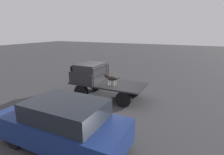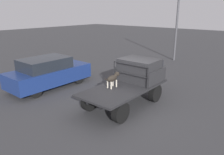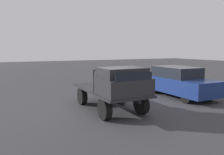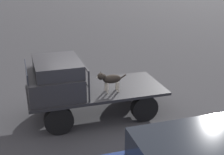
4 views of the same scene
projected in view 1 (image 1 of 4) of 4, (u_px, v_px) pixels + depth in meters
name	position (u px, v px, depth m)	size (l,w,h in m)	color
ground_plane	(108.00, 97.00, 9.73)	(80.00, 80.00, 0.00)	#38383A
flatbed_truck	(108.00, 87.00, 9.57)	(3.98, 1.87, 0.84)	black
truck_cab	(90.00, 72.00, 9.88)	(1.47, 1.75, 0.98)	#28282B
truck_headboard	(101.00, 72.00, 9.53)	(0.04, 1.75, 0.88)	#232326
dog	(111.00, 78.00, 8.99)	(0.90, 0.25, 0.63)	beige
parked_sedan	(63.00, 124.00, 5.44)	(4.25, 1.78, 1.57)	black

